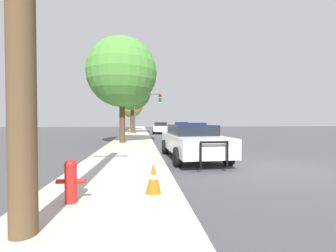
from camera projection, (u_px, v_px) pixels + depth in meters
The scene contains 11 objects.
ground_plane at pixel (271, 168), 7.73m from camera, with size 110.00×110.00×0.00m, color #474749.
sidewalk_left at pixel (120, 169), 7.12m from camera, with size 3.00×110.00×0.13m.
police_car at pixel (192, 140), 9.54m from camera, with size 2.25×5.19×1.53m.
fire_hydrant at pixel (71, 180), 4.04m from camera, with size 0.50×0.22×0.79m.
traffic_light at pixel (146, 105), 27.04m from camera, with size 3.31×0.35×4.90m.
car_background_oncoming at pixel (182, 126), 34.65m from camera, with size 2.19×4.27×1.44m.
car_background_midblock at pixel (161, 127), 28.75m from camera, with size 2.22×4.80×1.44m.
tree_sidewalk_near at pixel (122, 72), 15.21m from camera, with size 4.72×4.72×7.14m.
tree_sidewalk_mid at pixel (132, 92), 28.04m from camera, with size 4.66×4.66×7.47m.
tree_sidewalk_far at pixel (131, 106), 39.42m from camera, with size 3.99×3.99×6.10m.
traffic_cone at pixel (153, 178), 4.59m from camera, with size 0.31×0.31×0.62m.
Camera 1 is at (-4.44, -7.22, 1.61)m, focal length 24.00 mm.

